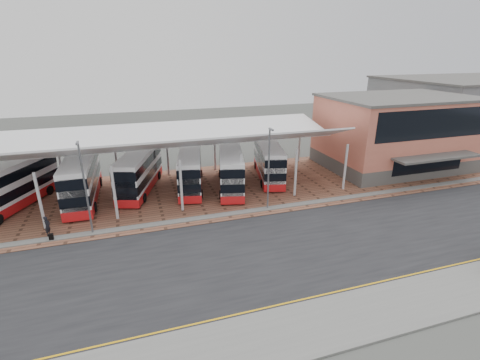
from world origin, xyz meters
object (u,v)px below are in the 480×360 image
Objects in this scene: bus_2 at (140,171)px; pedestrian at (47,226)px; terminal at (396,132)px; bus_1 at (82,178)px; bus_4 at (231,169)px; bus_0 at (10,186)px; bus_3 at (190,170)px; bus_5 at (269,161)px.

pedestrian is at bearing -116.48° from bus_2.
terminal reaches higher than bus_2.
bus_1 reaches higher than bus_2.
bus_4 is at bearing -56.77° from pedestrian.
pedestrian is (4.20, -7.10, -1.38)m from bus_0.
bus_4 is (4.28, -1.34, 0.07)m from bus_3.
pedestrian is at bearing -33.40° from bus_0.
bus_2 reaches higher than bus_3.
bus_5 reaches higher than bus_3.
bus_1 reaches higher than bus_5.
bus_2 reaches higher than bus_4.
bus_1 is 6.51× the size of pedestrian.
bus_1 is at bearing -2.10° from pedestrian.
bus_3 is (11.17, 0.03, -0.23)m from bus_1.
pedestrian is at bearing -147.43° from bus_4.
bus_5 is 6.11× the size of pedestrian.
bus_1 is (-38.27, 0.28, -2.29)m from terminal.
bus_3 is at bearing 8.81° from bus_2.
bus_0 is 1.03× the size of bus_5.
bus_2 is 1.04× the size of bus_3.
bus_2 is 9.96m from bus_4.
pedestrian is at bearing -147.81° from bus_5.
bus_4 is 6.20× the size of pedestrian.
bus_5 is (9.53, 0.34, 0.04)m from bus_3.
bus_2 is 5.50m from bus_3.
terminal is 10.59× the size of pedestrian.
terminal is 1.70× the size of bus_2.
bus_0 is at bearing 179.77° from terminal.
bus_1 is at bearing -153.23° from bus_2.
bus_0 reaches higher than bus_2.
terminal is at bearing 15.80° from bus_2.
terminal is 41.21m from pedestrian.
terminal reaches higher than bus_3.
bus_3 is at bearing 179.34° from terminal.
terminal is 1.68× the size of bus_0.
bus_4 is (21.83, -1.21, -0.10)m from bus_0.
bus_0 reaches higher than bus_3.
bus_0 is at bearing 45.36° from pedestrian.
bus_3 is at bearing 1.23° from bus_1.
bus_2 is at bearing -168.15° from bus_5.
bus_0 is at bearing -169.08° from bus_4.
bus_2 is at bearing -177.53° from bus_3.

